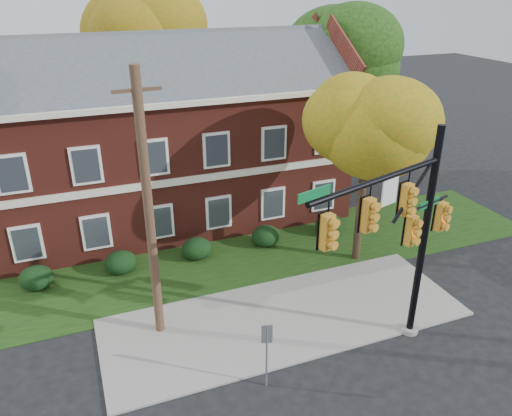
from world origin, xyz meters
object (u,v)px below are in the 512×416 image
object	(u,v)px
hedge_center	(197,248)
hedge_far_right	(329,224)
hedge_right	(266,236)
sign_post	(267,345)
hedge_far_left	(36,278)
hedge_left	(121,262)
tree_right_rear	(351,53)
tree_near_right	(375,120)
apartment_building	(166,128)
tree_far_rear	(157,34)
traffic_signal	(402,225)
utility_pole	(149,212)

from	to	relation	value
hedge_center	hedge_far_right	distance (m)	7.00
hedge_right	sign_post	size ratio (longest dim) A/B	0.58
hedge_far_left	hedge_left	xyz separation A→B (m)	(3.50, 0.00, 0.00)
hedge_center	hedge_far_right	size ratio (longest dim) A/B	1.00
hedge_right	tree_right_rear	distance (m)	12.50
tree_near_right	sign_post	world-z (taller)	tree_near_right
apartment_building	tree_right_rear	bearing A→B (deg)	4.33
hedge_center	hedge_right	size ratio (longest dim) A/B	1.00
tree_far_rear	sign_post	size ratio (longest dim) A/B	4.77
traffic_signal	utility_pole	bearing A→B (deg)	135.20
hedge_left	hedge_center	distance (m)	3.50
utility_pole	sign_post	size ratio (longest dim) A/B	4.04
utility_pole	tree_right_rear	bearing A→B (deg)	34.03
hedge_left	hedge_right	world-z (taller)	same
hedge_right	traffic_signal	bearing A→B (deg)	-82.40
utility_pole	sign_post	distance (m)	5.83
hedge_far_left	utility_pole	size ratio (longest dim) A/B	0.14
tree_right_rear	hedge_far_left	bearing A→B (deg)	-161.55
apartment_building	hedge_left	size ratio (longest dim) A/B	13.43
hedge_left	hedge_center	bearing A→B (deg)	0.00
hedge_right	hedge_far_right	size ratio (longest dim) A/B	1.00
hedge_left	hedge_right	xyz separation A→B (m)	(7.00, 0.00, 0.00)
hedge_far_left	tree_right_rear	xyz separation A→B (m)	(18.31, 6.11, 7.60)
tree_right_rear	hedge_right	bearing A→B (deg)	-141.98
hedge_far_right	sign_post	world-z (taller)	sign_post
tree_far_rear	hedge_far_right	bearing A→B (deg)	-66.63
apartment_building	tree_far_rear	xyz separation A→B (m)	(1.34, 7.84, 3.86)
hedge_left	traffic_signal	bearing A→B (deg)	-46.37
hedge_far_left	tree_near_right	world-z (taller)	tree_near_right
tree_right_rear	sign_post	xyz separation A→B (m)	(-11.35, -14.81, -6.48)
tree_far_rear	sign_post	distance (m)	23.00
hedge_right	traffic_signal	world-z (taller)	traffic_signal
tree_right_rear	hedge_center	bearing A→B (deg)	-151.63
hedge_left	traffic_signal	world-z (taller)	traffic_signal
hedge_center	tree_far_rear	distance (m)	15.57
hedge_right	tree_near_right	bearing A→B (deg)	-37.28
apartment_building	hedge_far_right	distance (m)	9.82
hedge_far_right	traffic_signal	world-z (taller)	traffic_signal
hedge_far_right	sign_post	distance (m)	11.24
traffic_signal	sign_post	bearing A→B (deg)	164.82
hedge_far_right	utility_pole	world-z (taller)	utility_pole
apartment_building	hedge_far_right	bearing A→B (deg)	-36.89
hedge_far_right	traffic_signal	distance (m)	9.89
hedge_far_left	hedge_left	size ratio (longest dim) A/B	1.00
hedge_left	sign_post	xyz separation A→B (m)	(3.46, -8.70, 1.11)
tree_right_rear	sign_post	distance (m)	19.75
hedge_center	tree_near_right	xyz separation A→B (m)	(7.22, -2.83, 6.14)
utility_pole	hedge_far_right	bearing A→B (deg)	22.24
hedge_right	hedge_far_right	xyz separation A→B (m)	(3.50, 0.00, 0.00)
apartment_building	hedge_center	size ratio (longest dim) A/B	13.43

